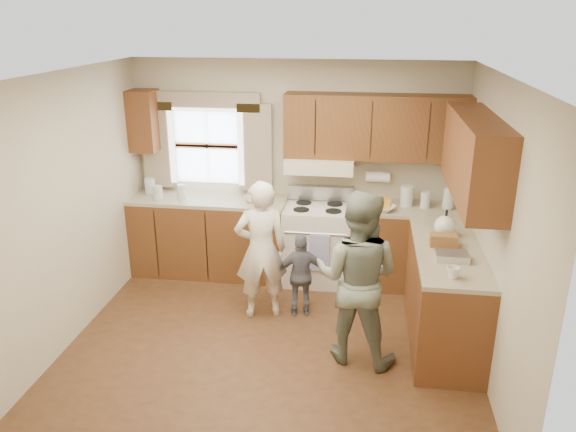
% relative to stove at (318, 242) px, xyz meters
% --- Properties ---
extents(room, '(3.80, 3.80, 3.80)m').
position_rel_stove_xyz_m(room, '(-0.30, -1.44, 0.78)').
color(room, '#442915').
rests_on(room, ground).
extents(kitchen_fixtures, '(3.80, 2.25, 2.15)m').
position_rel_stove_xyz_m(kitchen_fixtures, '(0.31, -0.36, 0.37)').
color(kitchen_fixtures, '#411F0E').
rests_on(kitchen_fixtures, ground).
extents(stove, '(0.76, 0.67, 1.07)m').
position_rel_stove_xyz_m(stove, '(0.00, 0.00, 0.00)').
color(stove, silver).
rests_on(stove, ground).
extents(woman_left, '(0.61, 0.49, 1.45)m').
position_rel_stove_xyz_m(woman_left, '(-0.49, -0.91, 0.26)').
color(woman_left, white).
rests_on(woman_left, ground).
extents(woman_right, '(0.89, 0.76, 1.59)m').
position_rel_stove_xyz_m(woman_right, '(0.48, -1.55, 0.33)').
color(woman_right, '#28412C').
rests_on(woman_right, ground).
extents(child, '(0.56, 0.33, 0.89)m').
position_rel_stove_xyz_m(child, '(-0.09, -0.85, -0.02)').
color(child, slate).
rests_on(child, ground).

